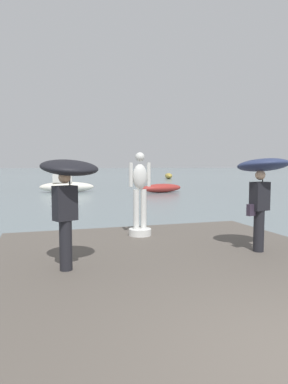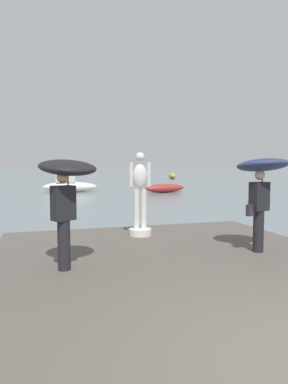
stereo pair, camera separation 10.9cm
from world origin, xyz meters
TOP-DOWN VIEW (x-y plane):
  - ground_plane at (0.00, 40.00)m, footprint 400.00×400.00m
  - pier at (0.00, 2.25)m, footprint 7.02×10.49m
  - statue_white_figure at (-0.05, 6.15)m, footprint 0.59×0.59m
  - onlooker_left at (-2.06, 3.75)m, footprint 1.34×1.35m
  - onlooker_right at (1.96, 3.86)m, footprint 1.28×1.29m
  - boat_near at (7.05, 23.86)m, footprint 3.84×1.96m
  - boat_mid at (-0.37, 26.21)m, footprint 4.49×1.73m
  - boat_far at (17.64, 49.53)m, footprint 2.03×3.70m

SIDE VIEW (x-z plane):
  - ground_plane at x=0.00m, z-range 0.00..0.00m
  - pier at x=0.00m, z-range 0.00..0.40m
  - boat_near at x=7.05m, z-range 0.00..0.70m
  - boat_far at x=17.64m, z-range 0.00..0.89m
  - boat_mid at x=-0.37m, z-range -0.19..1.28m
  - statue_white_figure at x=-0.05m, z-range 0.25..2.41m
  - onlooker_left at x=-2.06m, z-range 0.94..2.93m
  - onlooker_right at x=1.96m, z-range 0.97..2.99m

